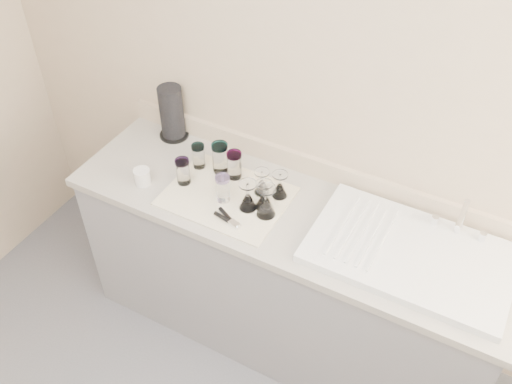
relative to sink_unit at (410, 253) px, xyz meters
The scene contains 17 objects.
room_envelope 1.47m from the sink_unit, 114.66° to the right, with size 3.54×3.50×2.52m.
counter_unit 0.72m from the sink_unit, behind, with size 2.06×0.62×0.90m.
sink_unit is the anchor object (origin of this frame).
dish_towel 0.85m from the sink_unit, behind, with size 0.55×0.42×0.01m, color white.
tumbler_teal 1.07m from the sink_unit, behind, with size 0.06×0.06×0.13m.
tumbler_cyan 0.97m from the sink_unit, behind, with size 0.08×0.08×0.16m.
tumbler_purple 0.89m from the sink_unit, behind, with size 0.07×0.07×0.14m.
tumbler_magenta 1.07m from the sink_unit, behind, with size 0.07×0.07×0.13m.
tumbler_lavender 0.85m from the sink_unit, behind, with size 0.07×0.07×0.13m.
goblet_back_left 0.72m from the sink_unit, behind, with size 0.07×0.07×0.12m.
goblet_back_right 0.64m from the sink_unit, behind, with size 0.07×0.07×0.13m.
goblet_front_left 0.73m from the sink_unit, behind, with size 0.08×0.08×0.14m.
goblet_front_right 0.64m from the sink_unit, behind, with size 0.09×0.09×0.15m.
goblet_extra 0.66m from the sink_unit, behind, with size 0.08×0.08×0.14m.
can_opener 0.78m from the sink_unit, 166.22° to the right, with size 0.15×0.09×0.02m.
white_mug 1.25m from the sink_unit, behind, with size 0.12×0.09×0.08m.
paper_towel_roll 1.35m from the sink_unit, behind, with size 0.15×0.15×0.28m.
Camera 1 is at (0.73, -0.46, 2.68)m, focal length 40.00 mm.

